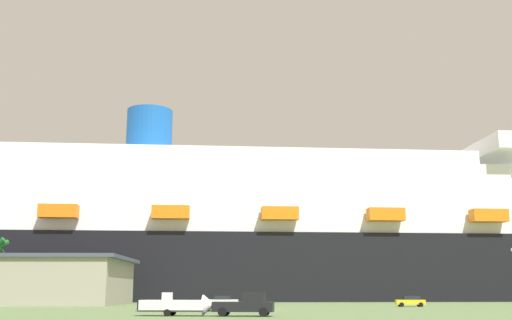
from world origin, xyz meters
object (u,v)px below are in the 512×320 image
small_boat_on_trailer (182,305)px  parked_car_silver_sedan (225,301)px  parked_car_yellow_taxi (411,301)px  pickup_truck (247,305)px  cruise_ship (279,240)px

small_boat_on_trailer → parked_car_silver_sedan: bearing=86.9°
parked_car_yellow_taxi → parked_car_silver_sedan: bearing=174.1°
pickup_truck → small_boat_on_trailer: pickup_truck is taller
cruise_ship → pickup_truck: (-6.18, -90.77, -13.41)m
parked_car_silver_sedan → cruise_ship: bearing=78.9°
small_boat_on_trailer → parked_car_silver_sedan: size_ratio=1.91×
small_boat_on_trailer → parked_car_yellow_taxi: small_boat_on_trailer is taller
pickup_truck → small_boat_on_trailer: 6.12m
parked_car_yellow_taxi → pickup_truck: bearing=-123.9°
cruise_ship → parked_car_yellow_taxi: cruise_ship is taller
small_boat_on_trailer → parked_car_silver_sedan: (2.03, 37.90, -0.13)m
small_boat_on_trailer → parked_car_silver_sedan: 37.96m
parked_car_yellow_taxi → cruise_ship: bearing=107.9°
pickup_truck → parked_car_yellow_taxi: size_ratio=1.32×
parked_car_yellow_taxi → small_boat_on_trailer: bearing=-130.7°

